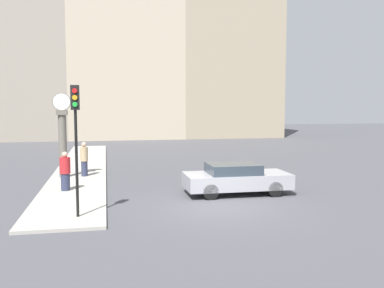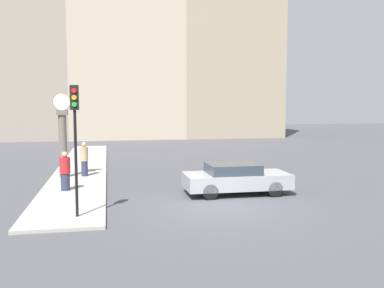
{
  "view_description": "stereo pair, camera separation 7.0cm",
  "coord_description": "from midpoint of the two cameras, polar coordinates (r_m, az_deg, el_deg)",
  "views": [
    {
      "loc": [
        -3.88,
        -14.35,
        3.61
      ],
      "look_at": [
        0.09,
        5.32,
        1.77
      ],
      "focal_mm": 40.0,
      "sensor_mm": 36.0,
      "label": 1
    },
    {
      "loc": [
        -3.81,
        -14.36,
        3.61
      ],
      "look_at": [
        0.09,
        5.32,
        1.77
      ],
      "focal_mm": 40.0,
      "sensor_mm": 36.0,
      "label": 2
    }
  ],
  "objects": [
    {
      "name": "building_row",
      "position": [
        46.68,
        -5.79,
        11.63
      ],
      "size": [
        30.5,
        5.0,
        19.96
      ],
      "color": "gray",
      "rests_on": "ground_plane"
    },
    {
      "name": "pedestrian_red_top",
      "position": [
        18.3,
        -16.46,
        -3.54
      ],
      "size": [
        0.43,
        0.43,
        1.6
      ],
      "color": "#2D334C",
      "rests_on": "sidewalk_corner"
    },
    {
      "name": "street_clock",
      "position": [
        21.51,
        -16.77,
        0.8
      ],
      "size": [
        0.86,
        0.5,
        4.08
      ],
      "color": "#666056",
      "rests_on": "sidewalk_corner"
    },
    {
      "name": "sidewalk_corner",
      "position": [
        25.13,
        -14.31,
        -3.06
      ],
      "size": [
        2.66,
        24.96,
        0.1
      ],
      "primitive_type": "cube",
      "color": "#A39E93",
      "rests_on": "ground_plane"
    },
    {
      "name": "pedestrian_tan_coat",
      "position": [
        21.72,
        -14.07,
        -1.96
      ],
      "size": [
        0.36,
        0.36,
        1.68
      ],
      "color": "#2D334C",
      "rests_on": "sidewalk_corner"
    },
    {
      "name": "traffic_light_near",
      "position": [
        13.69,
        -15.2,
        2.63
      ],
      "size": [
        0.26,
        0.24,
        4.11
      ],
      "color": "black",
      "rests_on": "sidewalk_corner"
    },
    {
      "name": "ground_plane",
      "position": [
        15.3,
        3.72,
        -8.43
      ],
      "size": [
        120.0,
        120.0,
        0.0
      ],
      "primitive_type": "plane",
      "color": "#47474C"
    },
    {
      "name": "sedan_car",
      "position": [
        17.48,
        5.97,
        -4.55
      ],
      "size": [
        4.22,
        1.88,
        1.25
      ],
      "color": "#9E9EA3",
      "rests_on": "ground_plane"
    }
  ]
}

